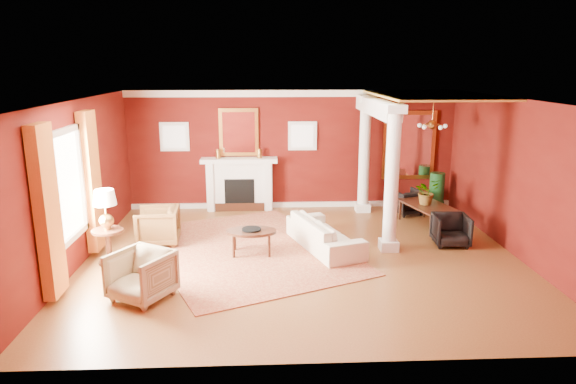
{
  "coord_description": "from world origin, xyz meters",
  "views": [
    {
      "loc": [
        -0.69,
        -8.98,
        3.52
      ],
      "look_at": [
        -0.25,
        0.44,
        1.15
      ],
      "focal_mm": 32.0,
      "sensor_mm": 36.0,
      "label": 1
    }
  ],
  "objects_px": {
    "armchair_leopard": "(158,224)",
    "side_table": "(106,215)",
    "armchair_stripe": "(141,273)",
    "dining_table": "(429,209)",
    "coffee_table": "(252,233)",
    "sofa": "(325,228)"
  },
  "relations": [
    {
      "from": "coffee_table",
      "to": "side_table",
      "type": "bearing_deg",
      "value": -172.36
    },
    {
      "from": "armchair_leopard",
      "to": "side_table",
      "type": "relative_size",
      "value": 0.6
    },
    {
      "from": "armchair_leopard",
      "to": "armchair_stripe",
      "type": "distance_m",
      "value": 2.5
    },
    {
      "from": "dining_table",
      "to": "armchair_stripe",
      "type": "bearing_deg",
      "value": 106.4
    },
    {
      "from": "armchair_leopard",
      "to": "side_table",
      "type": "distance_m",
      "value": 1.31
    },
    {
      "from": "sofa",
      "to": "side_table",
      "type": "xyz_separation_m",
      "value": [
        -3.97,
        -0.61,
        0.51
      ]
    },
    {
      "from": "armchair_leopard",
      "to": "coffee_table",
      "type": "bearing_deg",
      "value": 66.81
    },
    {
      "from": "armchair_stripe",
      "to": "dining_table",
      "type": "xyz_separation_m",
      "value": [
        5.52,
        3.36,
        -0.02
      ]
    },
    {
      "from": "dining_table",
      "to": "coffee_table",
      "type": "bearing_deg",
      "value": 96.72
    },
    {
      "from": "armchair_leopard",
      "to": "dining_table",
      "type": "relative_size",
      "value": 0.58
    },
    {
      "from": "sofa",
      "to": "armchair_stripe",
      "type": "height_order",
      "value": "armchair_stripe"
    },
    {
      "from": "armchair_leopard",
      "to": "coffee_table",
      "type": "height_order",
      "value": "armchair_leopard"
    },
    {
      "from": "armchair_leopard",
      "to": "side_table",
      "type": "bearing_deg",
      "value": -37.25
    },
    {
      "from": "armchair_stripe",
      "to": "dining_table",
      "type": "height_order",
      "value": "armchair_stripe"
    },
    {
      "from": "coffee_table",
      "to": "armchair_stripe",
      "type": "bearing_deg",
      "value": -132.0
    },
    {
      "from": "coffee_table",
      "to": "side_table",
      "type": "height_order",
      "value": "side_table"
    },
    {
      "from": "dining_table",
      "to": "armchair_leopard",
      "type": "bearing_deg",
      "value": 83.65
    },
    {
      "from": "armchair_stripe",
      "to": "dining_table",
      "type": "relative_size",
      "value": 0.59
    },
    {
      "from": "armchair_stripe",
      "to": "dining_table",
      "type": "bearing_deg",
      "value": 61.99
    },
    {
      "from": "side_table",
      "to": "dining_table",
      "type": "xyz_separation_m",
      "value": [
        6.44,
        1.88,
        -0.52
      ]
    },
    {
      "from": "armchair_leopard",
      "to": "sofa",
      "type": "bearing_deg",
      "value": 79.42
    },
    {
      "from": "armchair_leopard",
      "to": "dining_table",
      "type": "bearing_deg",
      "value": 95.01
    }
  ]
}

